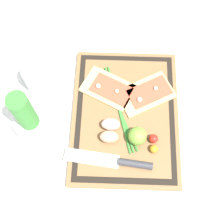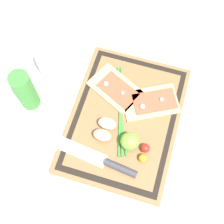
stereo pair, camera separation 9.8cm
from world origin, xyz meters
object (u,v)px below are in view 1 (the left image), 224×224
at_px(pizza_slice_far, 109,89).
at_px(lime, 137,136).
at_px(sauce_jar, 38,77).
at_px(pizza_slice_near, 147,94).
at_px(cherry_tomato_red, 154,139).
at_px(cherry_tomato_yellow, 154,149).
at_px(knife, 123,162).
at_px(egg_brown, 109,137).
at_px(egg_pink, 111,124).
at_px(herb_pot, 29,120).

xyz_separation_m(pizza_slice_far, lime, (-0.17, -0.09, 0.02)).
bearing_deg(sauce_jar, pizza_slice_far, -96.36).
height_order(pizza_slice_near, cherry_tomato_red, cherry_tomato_red).
bearing_deg(cherry_tomato_yellow, sauce_jar, 58.59).
distance_m(knife, egg_brown, 0.09).
relative_size(egg_pink, sauce_jar, 0.55).
height_order(pizza_slice_far, lime, lime).
xyz_separation_m(cherry_tomato_yellow, herb_pot, (0.07, 0.38, 0.04)).
xyz_separation_m(knife, egg_pink, (0.12, 0.04, 0.01)).
xyz_separation_m(knife, lime, (0.08, -0.04, 0.02)).
distance_m(pizza_slice_near, lime, 0.16).
bearing_deg(egg_brown, cherry_tomato_red, -90.13).
bearing_deg(pizza_slice_near, herb_pot, 108.82).
xyz_separation_m(pizza_slice_near, pizza_slice_far, (0.01, 0.12, 0.00)).
relative_size(egg_brown, herb_pot, 0.27).
bearing_deg(cherry_tomato_red, knife, 128.92).
height_order(pizza_slice_far, egg_pink, egg_pink).
height_order(knife, lime, lime).
relative_size(cherry_tomato_yellow, sauce_jar, 0.24).
xyz_separation_m(pizza_slice_near, egg_brown, (-0.16, 0.12, 0.01)).
bearing_deg(egg_pink, pizza_slice_far, 5.06).
xyz_separation_m(egg_brown, cherry_tomato_red, (-0.00, -0.14, -0.01)).
distance_m(pizza_slice_near, sauce_jar, 0.36).
distance_m(pizza_slice_far, egg_pink, 0.13).
height_order(egg_pink, sauce_jar, sauce_jar).
height_order(cherry_tomato_yellow, sauce_jar, sauce_jar).
bearing_deg(knife, cherry_tomato_red, -51.08).
height_order(pizza_slice_far, cherry_tomato_yellow, cherry_tomato_yellow).
height_order(pizza_slice_far, knife, pizza_slice_far).
xyz_separation_m(egg_brown, lime, (0.00, -0.08, 0.01)).
xyz_separation_m(knife, herb_pot, (0.11, 0.28, 0.05)).
distance_m(cherry_tomato_yellow, sauce_jar, 0.44).
bearing_deg(pizza_slice_far, sauce_jar, 83.64).
bearing_deg(egg_brown, lime, -88.73).
height_order(pizza_slice_near, sauce_jar, sauce_jar).
height_order(pizza_slice_far, cherry_tomato_red, cherry_tomato_red).
bearing_deg(egg_pink, sauce_jar, 57.20).
xyz_separation_m(pizza_slice_far, cherry_tomato_yellow, (-0.20, -0.14, 0.01)).
distance_m(egg_brown, herb_pot, 0.25).
relative_size(pizza_slice_near, lime, 3.60).
bearing_deg(knife, lime, -28.67).
xyz_separation_m(egg_pink, sauce_jar, (0.16, 0.24, 0.01)).
height_order(pizza_slice_far, sauce_jar, sauce_jar).
bearing_deg(egg_brown, pizza_slice_near, -36.75).
height_order(cherry_tomato_yellow, herb_pot, herb_pot).
relative_size(pizza_slice_far, egg_brown, 3.34).
relative_size(pizza_slice_near, pizza_slice_far, 1.05).
xyz_separation_m(cherry_tomato_red, cherry_tomato_yellow, (-0.03, -0.00, -0.00)).
height_order(cherry_tomato_red, cherry_tomato_yellow, cherry_tomato_red).
distance_m(pizza_slice_near, herb_pot, 0.38).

